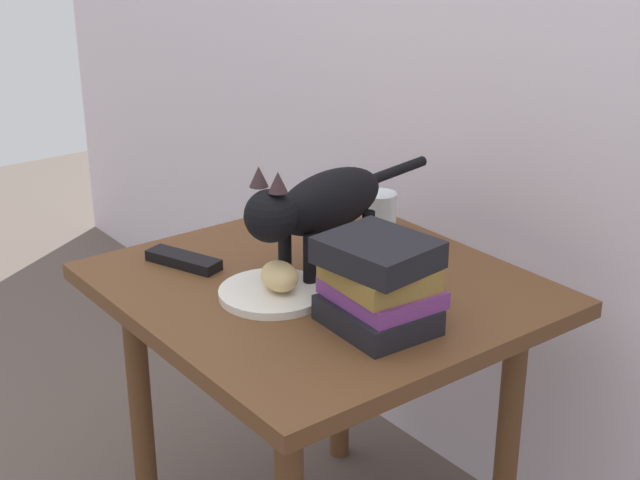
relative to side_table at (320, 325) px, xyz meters
name	(u,v)px	position (x,y,z in m)	size (l,w,h in m)	color
side_table	(320,325)	(0.00, 0.00, 0.00)	(0.71, 0.66, 0.60)	brown
plate	(271,292)	(0.00, -0.10, 0.09)	(0.19, 0.19, 0.01)	silver
bread_roll	(279,276)	(0.01, -0.09, 0.13)	(0.08, 0.06, 0.05)	#E0BC7A
cat	(318,205)	(-0.03, 0.02, 0.22)	(0.14, 0.47, 0.23)	black
book_stack	(379,283)	(0.19, -0.03, 0.16)	(0.18, 0.16, 0.15)	black
candle_jar	(379,216)	(-0.12, 0.24, 0.12)	(0.07, 0.07, 0.08)	silver
tv_remote	(183,260)	(-0.21, -0.15, 0.10)	(0.15, 0.04, 0.02)	black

